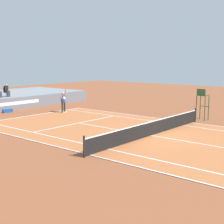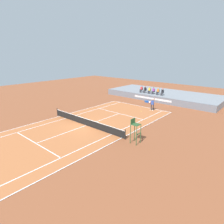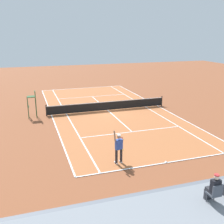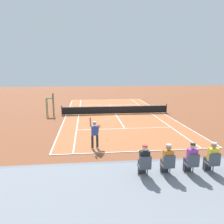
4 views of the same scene
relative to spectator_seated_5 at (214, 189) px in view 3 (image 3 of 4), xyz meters
name	(u,v)px [view 3 (image 3 of 4)]	position (x,y,z in m)	size (l,w,h in m)	color
ground_plane	(108,111)	(-1.15, -17.36, -1.73)	(80.00, 80.00, 0.00)	brown
court	(108,110)	(-1.15, -17.36, -1.72)	(11.08, 23.88, 0.03)	#B76638
net	(108,105)	(-1.15, -17.36, -1.21)	(11.98, 0.10, 1.07)	black
barrier_wall	(212,191)	(-1.15, -1.43, -1.17)	(21.25, 0.25, 1.12)	slate
spectator_seated_5	(214,189)	(0.00, 0.00, 0.00)	(0.44, 0.60, 1.27)	#474C56
tennis_player	(119,148)	(1.60, -6.31, -0.74)	(0.75, 0.72, 2.08)	#232328
tennis_ball	(123,150)	(0.70, -7.97, -1.70)	(0.07, 0.07, 0.07)	#D1E533
umpire_chair	(32,101)	(5.96, -17.36, -0.18)	(0.77, 0.77, 2.44)	#2D562D
equipment_bag	(205,185)	(-1.59, -2.47, -1.57)	(0.95, 0.49, 0.32)	#194799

